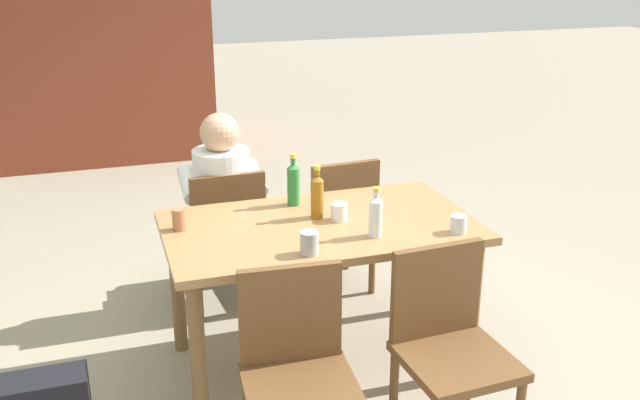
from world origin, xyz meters
name	(u,v)px	position (x,y,z in m)	size (l,w,h in m)	color
ground_plane	(320,361)	(0.00, 0.00, 0.00)	(24.00, 24.00, 0.00)	gray
dining_table	(320,243)	(0.00, 0.00, 0.67)	(1.50, 0.86, 0.78)	#A37547
chair_far_left	(226,232)	(-0.34, 0.73, 0.49)	(0.45, 0.45, 0.87)	brown
chair_near_right	(448,339)	(0.33, -0.73, 0.49)	(0.46, 0.46, 0.87)	brown
chair_far_right	(337,218)	(0.34, 0.73, 0.49)	(0.47, 0.47, 0.87)	brown
chair_near_left	(297,366)	(-0.33, -0.73, 0.49)	(0.47, 0.47, 0.87)	brown
person_in_white_shirt	(221,198)	(-0.34, 0.84, 0.66)	(0.47, 0.62, 1.18)	white
bottle_clear	(375,215)	(0.19, -0.23, 0.88)	(0.06, 0.06, 0.24)	white
bottle_amber	(317,195)	(0.01, 0.08, 0.89)	(0.06, 0.06, 0.27)	#996019
bottle_green	(293,183)	(-0.05, 0.29, 0.90)	(0.06, 0.06, 0.27)	#287A38
cup_glass	(458,224)	(0.58, -0.31, 0.82)	(0.08, 0.08, 0.08)	silver
cup_terracotta	(179,219)	(-0.66, 0.13, 0.83)	(0.06, 0.06, 0.10)	#BC6B47
cup_steel	(309,243)	(-0.16, -0.33, 0.83)	(0.08, 0.08, 0.10)	#B2B7BC
cup_white	(339,212)	(0.10, 0.01, 0.82)	(0.08, 0.08, 0.09)	white
brick_kiosk	(94,0)	(-0.86, 4.53, 1.51)	(2.37, 1.63, 2.88)	brown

